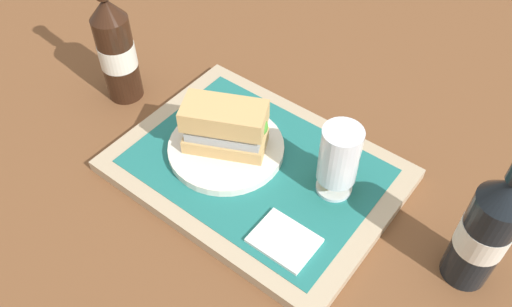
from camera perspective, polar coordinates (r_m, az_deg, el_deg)
ground_plane at (r=0.86m, az=-0.00°, el=-2.24°), size 3.00×3.00×0.00m
tray at (r=0.85m, az=-0.00°, el=-1.81°), size 0.44×0.32×0.02m
placemat at (r=0.84m, az=-0.00°, el=-1.34°), size 0.38×0.27×0.00m
plate at (r=0.86m, az=-3.27°, el=0.59°), size 0.19×0.19×0.01m
sandwich at (r=0.82m, az=-3.19°, el=2.92°), size 0.14×0.11×0.08m
beer_glass at (r=0.77m, az=9.01°, el=-0.61°), size 0.06×0.06×0.12m
napkin_folded at (r=0.75m, az=3.11°, el=-9.43°), size 0.09×0.07×0.01m
beer_bottle at (r=0.73m, az=23.85°, el=-7.59°), size 0.07×0.07×0.27m
second_bottle at (r=0.96m, az=-15.03°, el=11.01°), size 0.07×0.07×0.27m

